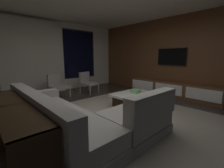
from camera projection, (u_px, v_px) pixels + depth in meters
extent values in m
plane|color=#332B26|center=(115.00, 119.00, 3.33)|extent=(9.20, 9.20, 0.00)
cube|color=silver|center=(48.00, 57.00, 5.73)|extent=(6.60, 0.12, 2.70)
cube|color=black|center=(79.00, 54.00, 6.54)|extent=(1.52, 0.02, 2.02)
cube|color=black|center=(79.00, 54.00, 6.53)|extent=(1.40, 0.03, 1.90)
cube|color=beige|center=(34.00, 58.00, 5.24)|extent=(2.10, 0.12, 2.60)
cube|color=brown|center=(180.00, 57.00, 5.14)|extent=(0.12, 7.80, 2.70)
cube|color=gray|center=(129.00, 116.00, 3.49)|extent=(3.20, 3.80, 0.01)
cube|color=gray|center=(60.00, 132.00, 2.58)|extent=(0.90, 2.50, 0.18)
cube|color=#9E9991|center=(59.00, 120.00, 2.54)|extent=(0.86, 2.42, 0.24)
cube|color=#9E9991|center=(35.00, 107.00, 2.25)|extent=(0.20, 2.50, 0.40)
cube|color=#9E9991|center=(37.00, 95.00, 3.34)|extent=(0.90, 0.20, 0.18)
cube|color=gray|center=(133.00, 130.00, 2.66)|extent=(1.10, 0.90, 0.18)
cube|color=#9E9991|center=(134.00, 118.00, 2.62)|extent=(1.07, 0.86, 0.24)
cube|color=#9E9991|center=(152.00, 105.00, 2.31)|extent=(1.10, 0.20, 0.40)
cube|color=beige|center=(33.00, 100.00, 2.74)|extent=(0.10, 0.36, 0.36)
cube|color=#B2A893|center=(51.00, 112.00, 2.12)|extent=(0.10, 0.36, 0.36)
cube|color=black|center=(138.00, 102.00, 4.08)|extent=(1.00, 1.00, 0.30)
cube|color=white|center=(139.00, 95.00, 4.04)|extent=(1.16, 1.16, 0.06)
cube|color=#A6CC54|center=(136.00, 93.00, 4.15)|extent=(0.24, 0.20, 0.03)
cube|color=#6EB8AA|center=(136.00, 92.00, 4.16)|extent=(0.23, 0.20, 0.03)
cube|color=#61AB59|center=(136.00, 90.00, 4.16)|extent=(0.23, 0.22, 0.03)
cylinder|color=#B2ADA0|center=(99.00, 88.00, 5.76)|extent=(0.04, 0.04, 0.36)
cylinder|color=#B2ADA0|center=(90.00, 90.00, 5.37)|extent=(0.04, 0.04, 0.36)
cylinder|color=#B2ADA0|center=(89.00, 86.00, 6.03)|extent=(0.04, 0.04, 0.36)
cylinder|color=#B2ADA0|center=(80.00, 89.00, 5.64)|extent=(0.04, 0.04, 0.36)
cube|color=#9E9991|center=(89.00, 84.00, 5.67)|extent=(0.66, 0.67, 0.08)
cube|color=#9E9991|center=(84.00, 77.00, 5.76)|extent=(0.49, 0.19, 0.38)
cylinder|color=#B2ADA0|center=(70.00, 92.00, 5.10)|extent=(0.04, 0.04, 0.36)
cylinder|color=#B2ADA0|center=(59.00, 95.00, 4.69)|extent=(0.04, 0.04, 0.36)
cylinder|color=#B2ADA0|center=(60.00, 90.00, 5.35)|extent=(0.04, 0.04, 0.36)
cylinder|color=#B2ADA0|center=(48.00, 93.00, 4.94)|extent=(0.04, 0.04, 0.36)
cube|color=#9E9991|center=(59.00, 87.00, 4.99)|extent=(0.68, 0.69, 0.08)
cube|color=#9E9991|center=(54.00, 80.00, 5.07)|extent=(0.49, 0.21, 0.38)
cube|color=brown|center=(171.00, 89.00, 5.21)|extent=(0.44, 3.10, 0.52)
cube|color=white|center=(203.00, 95.00, 4.30)|extent=(0.02, 0.93, 0.33)
cube|color=white|center=(168.00, 89.00, 5.05)|extent=(0.02, 0.93, 0.33)
cube|color=white|center=(142.00, 85.00, 5.81)|extent=(0.02, 0.93, 0.33)
cube|color=black|center=(197.00, 98.00, 4.59)|extent=(0.33, 0.68, 0.19)
cube|color=#8999BC|center=(207.00, 100.00, 4.41)|extent=(0.03, 0.04, 0.17)
cube|color=#4E804B|center=(202.00, 99.00, 4.50)|extent=(0.03, 0.04, 0.19)
cube|color=#A2AE8A|center=(197.00, 98.00, 4.60)|extent=(0.03, 0.04, 0.15)
cube|color=#CE5191|center=(192.00, 98.00, 4.69)|extent=(0.03, 0.04, 0.15)
cube|color=#5D5961|center=(188.00, 97.00, 4.79)|extent=(0.03, 0.04, 0.15)
cube|color=black|center=(171.00, 57.00, 5.24)|extent=(0.04, 1.01, 0.58)
cube|color=black|center=(171.00, 57.00, 5.24)|extent=(0.05, 0.97, 0.54)
cube|color=black|center=(11.00, 106.00, 1.95)|extent=(0.40, 2.10, 0.04)
cube|color=black|center=(16.00, 147.00, 2.05)|extent=(0.38, 2.04, 0.03)
cube|color=black|center=(2.00, 111.00, 2.75)|extent=(0.40, 0.04, 0.74)
cube|color=black|center=(14.00, 132.00, 2.01)|extent=(0.38, 0.03, 0.74)
cube|color=silver|center=(29.00, 165.00, 1.51)|extent=(0.18, 0.04, 0.27)
cube|color=silver|center=(25.00, 158.00, 1.62)|extent=(0.18, 0.04, 0.26)
cube|color=silver|center=(22.00, 151.00, 1.74)|extent=(0.18, 0.04, 0.25)
cube|color=silver|center=(18.00, 146.00, 1.85)|extent=(0.18, 0.04, 0.23)
cube|color=silver|center=(16.00, 140.00, 1.97)|extent=(0.18, 0.04, 0.26)
cube|color=silver|center=(13.00, 136.00, 2.08)|extent=(0.18, 0.04, 0.25)
cube|color=silver|center=(12.00, 132.00, 2.20)|extent=(0.18, 0.04, 0.23)
cube|color=silver|center=(9.00, 128.00, 2.31)|extent=(0.18, 0.04, 0.24)
cube|color=white|center=(7.00, 124.00, 2.42)|extent=(0.18, 0.04, 0.27)
cube|color=silver|center=(5.00, 122.00, 2.53)|extent=(0.18, 0.04, 0.24)
cube|color=silver|center=(4.00, 119.00, 2.66)|extent=(0.18, 0.04, 0.25)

